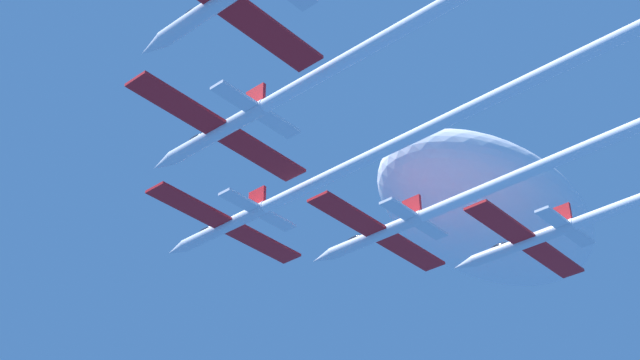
% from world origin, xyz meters
% --- Properties ---
extents(jet_lead, '(15.12, 59.71, 2.50)m').
position_xyz_m(jet_lead, '(0.36, -19.16, 0.26)').
color(jet_lead, white).
extents(jet_left_wing, '(15.12, 53.36, 2.50)m').
position_xyz_m(jet_left_wing, '(-8.41, -24.74, 0.71)').
color(jet_left_wing, white).
extents(jet_right_wing, '(15.12, 55.59, 2.50)m').
position_xyz_m(jet_right_wing, '(8.83, -25.95, -0.17)').
color(jet_right_wing, white).
extents(cloud_puffy, '(29.41, 16.18, 10.29)m').
position_xyz_m(cloud_puffy, '(27.20, -9.08, 10.01)').
color(cloud_puffy, white).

